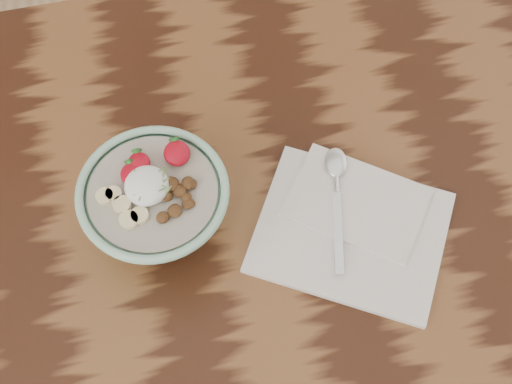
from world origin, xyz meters
TOP-DOWN VIEW (x-y plane):
  - table at (0.00, 0.00)cm, footprint 160.00×90.00cm
  - breakfast_bowl at (-21.83, 1.64)cm, footprint 19.12×19.12cm
  - napkin at (3.32, -4.22)cm, footprint 31.47×29.84cm
  - spoon at (2.87, 2.51)cm, footprint 6.63×18.94cm

SIDE VIEW (x-z plane):
  - table at x=0.00cm, z-range 28.20..103.20cm
  - napkin at x=3.32cm, z-range 74.88..76.40cm
  - spoon at x=2.87cm, z-range 76.44..77.43cm
  - breakfast_bowl at x=-21.83cm, z-range 75.05..87.95cm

